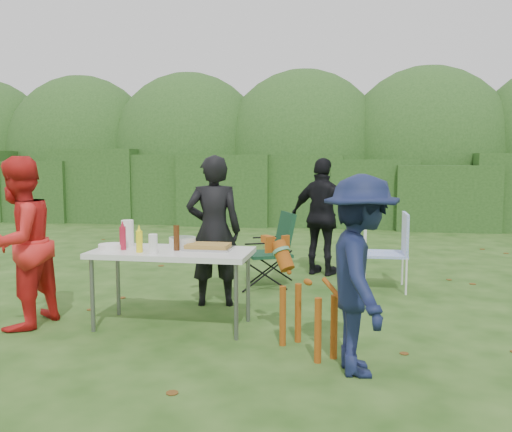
% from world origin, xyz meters
% --- Properties ---
extents(ground, '(80.00, 80.00, 0.00)m').
position_xyz_m(ground, '(0.00, 0.00, 0.00)').
color(ground, '#1E4211').
extents(hedge_row, '(22.00, 1.40, 1.70)m').
position_xyz_m(hedge_row, '(0.00, 8.00, 0.85)').
color(hedge_row, '#23471C').
rests_on(hedge_row, ground).
extents(shrub_backdrop, '(20.00, 2.60, 3.20)m').
position_xyz_m(shrub_backdrop, '(0.00, 9.60, 1.60)').
color(shrub_backdrop, '#3D6628').
rests_on(shrub_backdrop, ground).
extents(folding_table, '(1.50, 0.70, 0.74)m').
position_xyz_m(folding_table, '(-0.35, -0.22, 0.69)').
color(folding_table, silver).
rests_on(folding_table, ground).
extents(person_cook, '(0.67, 0.51, 1.64)m').
position_xyz_m(person_cook, '(-0.16, 0.61, 0.82)').
color(person_cook, black).
rests_on(person_cook, ground).
extents(person_red_jacket, '(0.71, 0.86, 1.63)m').
position_xyz_m(person_red_jacket, '(-1.76, -0.49, 0.81)').
color(person_red_jacket, red).
rests_on(person_red_jacket, ground).
extents(person_black_puffy, '(1.03, 0.70, 1.62)m').
position_xyz_m(person_black_puffy, '(0.93, 2.39, 0.81)').
color(person_black_puffy, black).
rests_on(person_black_puffy, ground).
extents(child, '(0.71, 1.04, 1.49)m').
position_xyz_m(child, '(1.39, -1.05, 0.74)').
color(child, '#131B3D').
rests_on(child, ground).
extents(dog, '(0.92, 0.95, 0.90)m').
position_xyz_m(dog, '(0.97, -0.69, 0.45)').
color(dog, '#924511').
rests_on(dog, ground).
extents(camping_chair, '(0.78, 0.78, 0.95)m').
position_xyz_m(camping_chair, '(0.30, 1.54, 0.47)').
color(camping_chair, '#143A24').
rests_on(camping_chair, ground).
extents(lawn_chair, '(0.58, 0.58, 0.96)m').
position_xyz_m(lawn_chair, '(1.73, 1.68, 0.48)').
color(lawn_chair, '#4269D6').
rests_on(lawn_chair, ground).
extents(food_tray, '(0.45, 0.30, 0.02)m').
position_xyz_m(food_tray, '(-0.02, -0.13, 0.75)').
color(food_tray, '#B7B7BA').
rests_on(food_tray, folding_table).
extents(focaccia_bread, '(0.40, 0.26, 0.04)m').
position_xyz_m(focaccia_bread, '(-0.02, -0.13, 0.78)').
color(focaccia_bread, '#A77E37').
rests_on(focaccia_bread, food_tray).
extents(mustard_bottle, '(0.06, 0.06, 0.20)m').
position_xyz_m(mustard_bottle, '(-0.61, -0.39, 0.84)').
color(mustard_bottle, yellow).
rests_on(mustard_bottle, folding_table).
extents(ketchup_bottle, '(0.06, 0.06, 0.22)m').
position_xyz_m(ketchup_bottle, '(-0.81, -0.28, 0.85)').
color(ketchup_bottle, '#AA1830').
rests_on(ketchup_bottle, folding_table).
extents(beer_bottle, '(0.06, 0.06, 0.24)m').
position_xyz_m(beer_bottle, '(-0.30, -0.23, 0.86)').
color(beer_bottle, '#47230F').
rests_on(beer_bottle, folding_table).
extents(paper_towel_roll, '(0.12, 0.12, 0.26)m').
position_xyz_m(paper_towel_roll, '(-0.85, -0.08, 0.87)').
color(paper_towel_roll, white).
rests_on(paper_towel_roll, folding_table).
extents(cup_stack, '(0.08, 0.08, 0.18)m').
position_xyz_m(cup_stack, '(-0.45, -0.44, 0.83)').
color(cup_stack, white).
rests_on(cup_stack, folding_table).
extents(pasta_bowl, '(0.26, 0.26, 0.10)m').
position_xyz_m(pasta_bowl, '(-0.30, -0.04, 0.79)').
color(pasta_bowl, silver).
rests_on(pasta_bowl, folding_table).
extents(plate_stack, '(0.24, 0.24, 0.05)m').
position_xyz_m(plate_stack, '(-0.94, -0.27, 0.77)').
color(plate_stack, white).
rests_on(plate_stack, folding_table).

